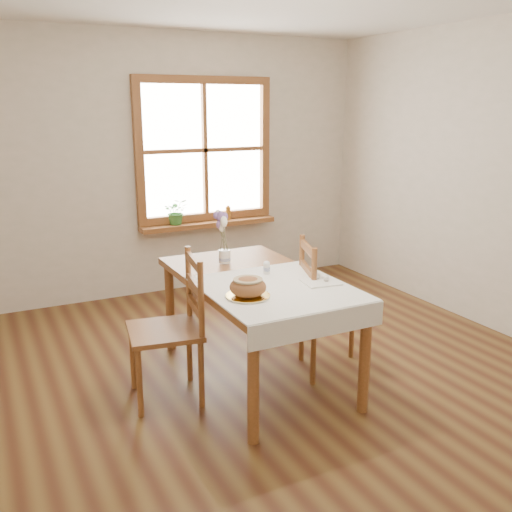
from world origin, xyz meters
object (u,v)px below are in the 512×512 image
Objects in this scene: dining_table at (256,289)px; flower_vase at (225,258)px; bread_plate at (248,296)px; chair_left at (164,329)px; chair_right at (335,307)px.

dining_table is 0.43m from flower_vase.
bread_plate is at bearing -103.59° from flower_vase.
dining_table is at bearing 99.45° from chair_left.
chair_right is at bearing -16.60° from dining_table.
flower_vase is (-0.61, 0.57, 0.31)m from chair_right.
chair_left is at bearing 101.95° from chair_right.
chair_left is at bearing 138.01° from bread_plate.
dining_table is 0.69m from chair_left.
chair_right reaches higher than dining_table.
chair_right is 3.72× the size of bread_plate.
chair_left is 0.80m from flower_vase.
flower_vase is at bearing 132.74° from chair_left.
dining_table is 0.60m from chair_right.
chair_left is at bearing -146.19° from flower_vase.
chair_right reaches higher than chair_left.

